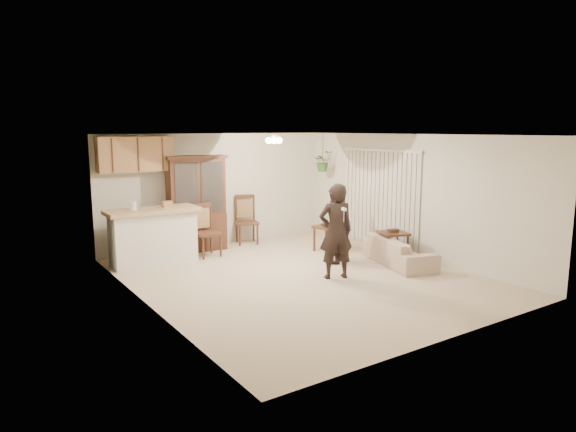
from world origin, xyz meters
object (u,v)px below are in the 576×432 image
child (335,229)px  china_hutch (196,204)px  sofa (399,246)px  adult (336,228)px  chair_hutch_left (247,230)px  chair_hutch_right (329,236)px  chair_bar (207,242)px  side_table (393,246)px

child → china_hutch: 3.08m
sofa → china_hutch: size_ratio=0.92×
adult → china_hutch: (-1.17, 3.29, 0.11)m
adult → sofa: bearing=-158.2°
chair_hutch_left → chair_hutch_right: (1.11, -1.60, 0.03)m
adult → china_hutch: bearing=-50.6°
sofa → china_hutch: (-2.79, 3.24, 0.64)m
sofa → child: child is taller
sofa → chair_bar: bearing=63.9°
child → adult: bearing=40.4°
chair_hutch_left → chair_hutch_right: bearing=-37.6°
china_hutch → chair_hutch_right: china_hutch is taller
china_hutch → side_table: size_ratio=3.09×
side_table → child: bearing=154.9°
sofa → chair_hutch_left: 3.59m
adult → side_table: (1.72, 0.32, -0.60)m
adult → side_table: adult is taller
adult → china_hutch: 3.49m
side_table → chair_hutch_right: 1.47m
adult → child: adult is taller
child → chair_hutch_left: (-0.59, 2.45, -0.36)m
side_table → adult: bearing=-169.6°
chair_bar → side_table: bearing=-42.5°
adult → chair_hutch_left: adult is taller
sofa → chair_hutch_right: 1.68m
child → chair_bar: size_ratio=1.25×
adult → chair_hutch_right: bearing=-104.9°
chair_hutch_left → chair_bar: bearing=-137.2°
adult → child: 1.06m
side_table → chair_bar: 3.77m
sofa → side_table: size_ratio=2.83×
china_hutch → chair_bar: bearing=-90.0°
adult → chair_hutch_right: 2.11m
sofa → child: (-0.99, 0.77, 0.31)m
adult → china_hutch: china_hutch is taller
sofa → adult: (-1.63, -0.05, 0.53)m
chair_hutch_right → sofa: bearing=89.3°
china_hutch → chair_bar: size_ratio=1.89×
adult → chair_hutch_left: bearing=-71.0°
side_table → chair_hutch_left: 3.40m
china_hutch → chair_hutch_left: china_hutch is taller
china_hutch → chair_hutch_left: (1.21, -0.02, -0.70)m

